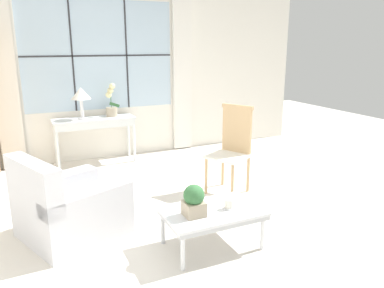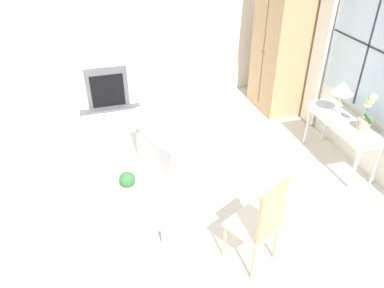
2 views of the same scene
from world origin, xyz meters
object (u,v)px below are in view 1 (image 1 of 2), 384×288
at_px(potted_orchid, 111,104).
at_px(pillar_candle, 229,204).
at_px(side_chair_wooden, 232,144).
at_px(coffee_table, 212,214).
at_px(potted_plant_small, 194,200).
at_px(table_lamp, 81,95).
at_px(armchair_upholstered, 69,210).
at_px(console_table, 94,124).

bearing_deg(potted_orchid, pillar_candle, -83.70).
relative_size(side_chair_wooden, coffee_table, 1.23).
bearing_deg(potted_plant_small, table_lamp, 98.58).
relative_size(armchair_upholstered, pillar_candle, 10.55).
bearing_deg(side_chair_wooden, table_lamp, 129.49).
relative_size(coffee_table, potted_plant_small, 3.14).
xyz_separation_m(potted_orchid, potted_plant_small, (-0.00, -3.09, -0.41)).
xyz_separation_m(potted_orchid, pillar_candle, (0.34, -3.10, -0.51)).
bearing_deg(armchair_upholstered, table_lamp, 77.23).
relative_size(table_lamp, coffee_table, 0.54).
distance_m(table_lamp, potted_plant_small, 3.11).
relative_size(potted_orchid, side_chair_wooden, 0.47).
xyz_separation_m(table_lamp, side_chair_wooden, (1.53, -1.85, -0.48)).
distance_m(table_lamp, coffee_table, 3.15).
relative_size(console_table, armchair_upholstered, 1.11).
relative_size(potted_plant_small, pillar_candle, 2.69).
bearing_deg(table_lamp, armchair_upholstered, -102.77).
xyz_separation_m(armchair_upholstered, pillar_candle, (1.31, -0.80, 0.14)).
xyz_separation_m(console_table, coffee_table, (0.49, -3.00, -0.31)).
distance_m(table_lamp, pillar_candle, 3.21).
relative_size(console_table, side_chair_wooden, 1.12).
distance_m(side_chair_wooden, pillar_candle, 1.40).
height_order(table_lamp, coffee_table, table_lamp).
relative_size(console_table, potted_plant_small, 4.34).
distance_m(table_lamp, side_chair_wooden, 2.45).
height_order(potted_orchid, pillar_candle, potted_orchid).
distance_m(armchair_upholstered, coffee_table, 1.39).
distance_m(side_chair_wooden, potted_plant_small, 1.59).
distance_m(armchair_upholstered, potted_plant_small, 1.27).
bearing_deg(side_chair_wooden, potted_orchid, 119.06).
distance_m(potted_orchid, coffee_table, 3.11).
height_order(armchair_upholstered, coffee_table, armchair_upholstered).
distance_m(potted_orchid, pillar_candle, 3.16).
xyz_separation_m(console_table, potted_plant_small, (0.29, -3.04, -0.12)).
distance_m(potted_orchid, potted_plant_small, 3.11).
height_order(console_table, armchair_upholstered, armchair_upholstered).
height_order(table_lamp, armchair_upholstered, table_lamp).
distance_m(console_table, side_chair_wooden, 2.31).
xyz_separation_m(potted_orchid, side_chair_wooden, (1.07, -1.92, -0.31)).
relative_size(side_chair_wooden, pillar_candle, 10.40).
xyz_separation_m(table_lamp, armchair_upholstered, (-0.50, -2.22, -0.82)).
distance_m(potted_plant_small, pillar_candle, 0.36).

